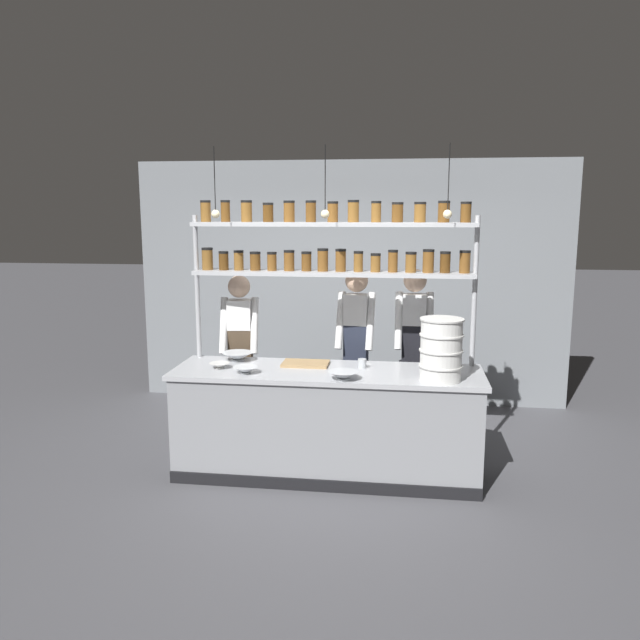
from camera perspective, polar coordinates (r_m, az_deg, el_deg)
ground_plane at (r=5.57m, az=0.63°, el=-13.80°), size 40.00×40.00×0.00m
back_wall at (r=7.32m, az=2.75°, el=3.38°), size 5.01×0.12×2.81m
prep_counter at (r=5.40m, az=0.64°, el=-9.34°), size 2.61×0.76×0.92m
spice_shelf_unit at (r=5.44m, az=1.15°, el=6.20°), size 2.49×0.28×2.34m
chef_left at (r=5.99m, az=-7.29°, el=-2.63°), size 0.38×0.31×1.65m
chef_center at (r=5.98m, az=3.30°, el=-2.21°), size 0.38×0.31×1.70m
chef_right at (r=6.01m, az=8.54°, el=-2.21°), size 0.36×0.30×1.71m
container_stack at (r=5.00m, az=11.01°, el=-2.66°), size 0.34×0.34×0.50m
cutting_board at (r=5.44m, az=-1.33°, el=-4.00°), size 0.40×0.26×0.02m
prep_bowl_near_left at (r=4.98m, az=2.13°, el=-5.10°), size 0.25×0.25×0.07m
prep_bowl_center_front at (r=5.64m, az=-7.56°, el=-3.34°), size 0.27×0.27×0.08m
prep_bowl_center_back at (r=5.39m, az=-9.19°, el=-4.15°), size 0.17×0.17×0.05m
prep_bowl_near_right at (r=5.20m, az=-6.83°, el=-4.56°), size 0.21×0.21×0.06m
serving_cup_front at (r=5.34m, az=3.87°, el=-3.99°), size 0.07×0.07×0.08m
pendant_light_row at (r=5.10m, az=0.69°, el=9.94°), size 1.96×0.07×0.58m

